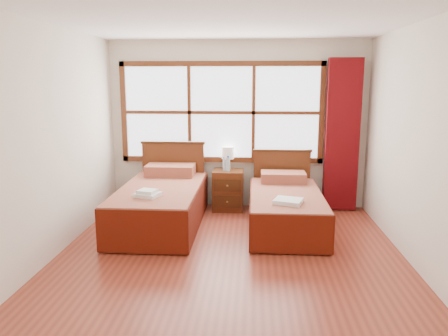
{
  "coord_description": "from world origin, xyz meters",
  "views": [
    {
      "loc": [
        0.25,
        -4.59,
        1.98
      ],
      "look_at": [
        -0.11,
        0.7,
        0.92
      ],
      "focal_mm": 35.0,
      "sensor_mm": 36.0,
      "label": 1
    }
  ],
  "objects": [
    {
      "name": "bed_right",
      "position": [
        0.7,
        1.2,
        0.29
      ],
      "size": [
        0.97,
        1.99,
        0.94
      ],
      "color": "#3B1E0C",
      "rests_on": "floor"
    },
    {
      "name": "towels_left",
      "position": [
        -1.06,
        0.62,
        0.6
      ],
      "size": [
        0.35,
        0.33,
        0.09
      ],
      "rotation": [
        0.0,
        0.0,
        -0.3
      ],
      "color": "white",
      "rests_on": "bed_left"
    },
    {
      "name": "curtain",
      "position": [
        1.6,
        2.11,
        1.17
      ],
      "size": [
        0.5,
        0.16,
        2.3
      ],
      "primitive_type": "cube",
      "color": "#680A0E",
      "rests_on": "wall_back"
    },
    {
      "name": "bottle_far",
      "position": [
        -0.13,
        1.95,
        0.74
      ],
      "size": [
        0.06,
        0.06,
        0.24
      ],
      "color": "silver",
      "rests_on": "nightstand"
    },
    {
      "name": "bed_left",
      "position": [
        -1.01,
        1.2,
        0.32
      ],
      "size": [
        1.08,
        2.1,
        1.05
      ],
      "color": "#3B1E0C",
      "rests_on": "floor"
    },
    {
      "name": "bottle_near",
      "position": [
        -0.18,
        1.99,
        0.74
      ],
      "size": [
        0.07,
        0.07,
        0.25
      ],
      "color": "silver",
      "rests_on": "nightstand"
    },
    {
      "name": "wall_right",
      "position": [
        2.0,
        0.0,
        1.3
      ],
      "size": [
        0.0,
        4.5,
        4.5
      ],
      "primitive_type": "plane",
      "rotation": [
        1.57,
        0.0,
        -1.57
      ],
      "color": "silver",
      "rests_on": "floor"
    },
    {
      "name": "towels_right",
      "position": [
        0.69,
        0.64,
        0.53
      ],
      "size": [
        0.4,
        0.37,
        0.05
      ],
      "rotation": [
        0.0,
        0.0,
        -0.31
      ],
      "color": "white",
      "rests_on": "bed_right"
    },
    {
      "name": "window",
      "position": [
        -0.25,
        2.21,
        1.5
      ],
      "size": [
        3.16,
        0.06,
        1.56
      ],
      "color": "white",
      "rests_on": "wall_back"
    },
    {
      "name": "floor",
      "position": [
        0.0,
        0.0,
        0.0
      ],
      "size": [
        4.5,
        4.5,
        0.0
      ],
      "primitive_type": "plane",
      "color": "#923924",
      "rests_on": "ground"
    },
    {
      "name": "nightstand",
      "position": [
        -0.13,
        1.99,
        0.31
      ],
      "size": [
        0.47,
        0.46,
        0.63
      ],
      "color": "#582A13",
      "rests_on": "floor"
    },
    {
      "name": "wall_back",
      "position": [
        0.0,
        2.25,
        1.3
      ],
      "size": [
        4.0,
        0.0,
        4.0
      ],
      "primitive_type": "plane",
      "rotation": [
        1.57,
        0.0,
        0.0
      ],
      "color": "silver",
      "rests_on": "floor"
    },
    {
      "name": "lamp",
      "position": [
        -0.14,
        2.04,
        0.88
      ],
      "size": [
        0.19,
        0.19,
        0.36
      ],
      "color": "gold",
      "rests_on": "nightstand"
    },
    {
      "name": "wall_left",
      "position": [
        -2.0,
        0.0,
        1.3
      ],
      "size": [
        0.0,
        4.5,
        4.5
      ],
      "primitive_type": "plane",
      "rotation": [
        1.57,
        0.0,
        1.57
      ],
      "color": "silver",
      "rests_on": "floor"
    },
    {
      "name": "ceiling",
      "position": [
        0.0,
        0.0,
        2.6
      ],
      "size": [
        4.5,
        4.5,
        0.0
      ],
      "primitive_type": "plane",
      "rotation": [
        3.14,
        0.0,
        0.0
      ],
      "color": "white",
      "rests_on": "wall_back"
    }
  ]
}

